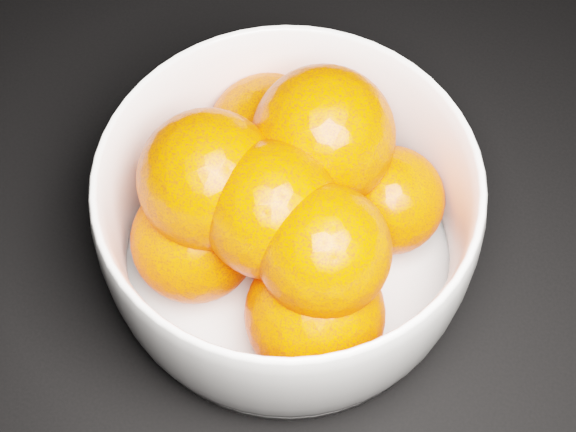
% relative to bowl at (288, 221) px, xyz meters
% --- Properties ---
extents(bowl, '(0.23, 0.23, 0.11)m').
position_rel_bowl_xyz_m(bowl, '(0.00, 0.00, 0.00)').
color(bowl, white).
rests_on(bowl, ground).
extents(orange_pile, '(0.18, 0.19, 0.13)m').
position_rel_bowl_xyz_m(orange_pile, '(-0.00, -0.00, 0.02)').
color(orange_pile, '#FF3C00').
rests_on(orange_pile, bowl).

